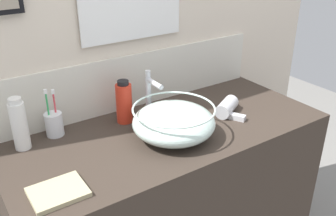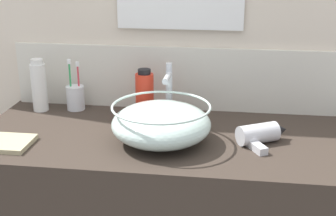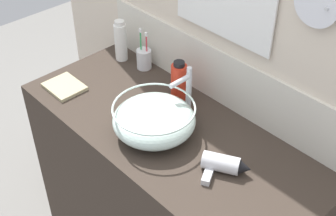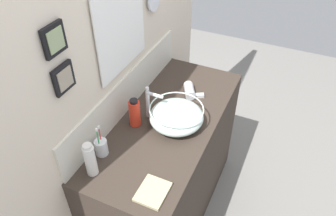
{
  "view_description": "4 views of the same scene",
  "coord_description": "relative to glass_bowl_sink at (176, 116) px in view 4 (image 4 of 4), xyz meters",
  "views": [
    {
      "loc": [
        -0.76,
        -1.12,
        1.69
      ],
      "look_at": [
        -0.01,
        0.0,
        1.04
      ],
      "focal_mm": 40.0,
      "sensor_mm": 36.0,
      "label": 1
    },
    {
      "loc": [
        0.2,
        -1.46,
        1.56
      ],
      "look_at": [
        -0.01,
        0.0,
        1.04
      ],
      "focal_mm": 50.0,
      "sensor_mm": 36.0,
      "label": 2
    },
    {
      "loc": [
        1.04,
        -0.98,
        2.17
      ],
      "look_at": [
        -0.01,
        0.0,
        1.04
      ],
      "focal_mm": 50.0,
      "sensor_mm": 36.0,
      "label": 3
    },
    {
      "loc": [
        -1.37,
        -0.62,
        2.3
      ],
      "look_at": [
        -0.01,
        0.0,
        1.04
      ],
      "focal_mm": 35.0,
      "sensor_mm": 36.0,
      "label": 4
    }
  ],
  "objects": [
    {
      "name": "hand_towel",
      "position": [
        -0.5,
        -0.09,
        -0.06
      ],
      "size": [
        0.17,
        0.14,
        0.02
      ],
      "primitive_type": "cube",
      "color": "tan",
      "rests_on": "vanity_counter"
    },
    {
      "name": "vanity_counter",
      "position": [
        0.02,
        0.06,
        -0.54
      ],
      "size": [
        1.34,
        0.58,
        0.94
      ],
      "primitive_type": "cube",
      "color": "#382D26",
      "rests_on": "ground"
    },
    {
      "name": "spray_bottle",
      "position": [
        -0.52,
        0.25,
        0.03
      ],
      "size": [
        0.06,
        0.06,
        0.21
      ],
      "color": "white",
      "rests_on": "vanity_counter"
    },
    {
      "name": "glass_bowl_sink",
      "position": [
        0.0,
        0.0,
        0.0
      ],
      "size": [
        0.33,
        0.33,
        0.13
      ],
      "color": "silver",
      "rests_on": "vanity_counter"
    },
    {
      "name": "back_panel",
      "position": [
        0.02,
        0.38,
        0.19
      ],
      "size": [
        2.22,
        0.09,
        2.4
      ],
      "color": "beige",
      "rests_on": "ground"
    },
    {
      "name": "toothbrush_cup",
      "position": [
        -0.38,
        0.28,
        -0.02
      ],
      "size": [
        0.07,
        0.07,
        0.2
      ],
      "color": "silver",
      "rests_on": "vanity_counter"
    },
    {
      "name": "faucet",
      "position": [
        -0.0,
        0.18,
        0.06
      ],
      "size": [
        0.02,
        0.11,
        0.22
      ],
      "color": "silver",
      "rests_on": "vanity_counter"
    },
    {
      "name": "soap_dispenser",
      "position": [
        -0.1,
        0.23,
        0.02
      ],
      "size": [
        0.07,
        0.07,
        0.19
      ],
      "color": "red",
      "rests_on": "vanity_counter"
    },
    {
      "name": "hair_drier",
      "position": [
        0.33,
        0.04,
        -0.04
      ],
      "size": [
        0.18,
        0.18,
        0.07
      ],
      "color": "silver",
      "rests_on": "vanity_counter"
    },
    {
      "name": "ground_plane",
      "position": [
        0.02,
        0.06,
        -1.01
      ],
      "size": [
        6.0,
        6.0,
        0.0
      ],
      "primitive_type": "plane",
      "color": "gray"
    }
  ]
}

